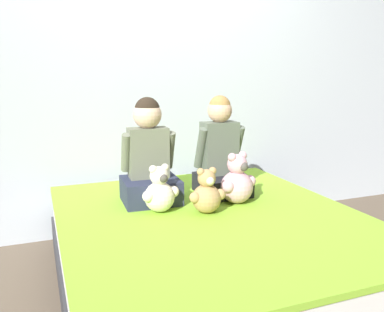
{
  "coord_description": "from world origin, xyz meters",
  "views": [
    {
      "loc": [
        -0.88,
        -1.98,
        1.22
      ],
      "look_at": [
        0.0,
        0.3,
        0.72
      ],
      "focal_mm": 38.0,
      "sensor_mm": 36.0,
      "label": 1
    }
  ],
  "objects_px": {
    "child_on_left": "(149,159)",
    "child_on_right": "(220,154)",
    "teddy_bear_held_by_right_child": "(237,182)",
    "bed": "(211,252)",
    "teddy_bear_held_by_left_child": "(160,192)",
    "teddy_bear_between_children": "(207,194)"
  },
  "relations": [
    {
      "from": "child_on_right",
      "to": "teddy_bear_between_children",
      "type": "height_order",
      "value": "child_on_right"
    },
    {
      "from": "teddy_bear_held_by_right_child",
      "to": "bed",
      "type": "bearing_deg",
      "value": -166.39
    },
    {
      "from": "bed",
      "to": "teddy_bear_held_by_right_child",
      "type": "bearing_deg",
      "value": 31.82
    },
    {
      "from": "child_on_right",
      "to": "teddy_bear_between_children",
      "type": "distance_m",
      "value": 0.44
    },
    {
      "from": "child_on_left",
      "to": "teddy_bear_held_by_left_child",
      "type": "bearing_deg",
      "value": -87.59
    },
    {
      "from": "teddy_bear_held_by_left_child",
      "to": "teddy_bear_held_by_right_child",
      "type": "xyz_separation_m",
      "value": [
        0.49,
        -0.01,
        0.02
      ]
    },
    {
      "from": "child_on_left",
      "to": "teddy_bear_between_children",
      "type": "distance_m",
      "value": 0.44
    },
    {
      "from": "teddy_bear_held_by_right_child",
      "to": "teddy_bear_between_children",
      "type": "xyz_separation_m",
      "value": [
        -0.24,
        -0.1,
        -0.02
      ]
    },
    {
      "from": "child_on_right",
      "to": "teddy_bear_held_by_left_child",
      "type": "distance_m",
      "value": 0.55
    },
    {
      "from": "teddy_bear_held_by_right_child",
      "to": "child_on_left",
      "type": "bearing_deg",
      "value": 135.98
    },
    {
      "from": "child_on_right",
      "to": "teddy_bear_held_by_right_child",
      "type": "xyz_separation_m",
      "value": [
        0.0,
        -0.24,
        -0.13
      ]
    },
    {
      "from": "bed",
      "to": "teddy_bear_between_children",
      "type": "xyz_separation_m",
      "value": [
        -0.01,
        0.04,
        0.33
      ]
    },
    {
      "from": "child_on_left",
      "to": "child_on_right",
      "type": "height_order",
      "value": "same"
    },
    {
      "from": "child_on_right",
      "to": "bed",
      "type": "bearing_deg",
      "value": -122.14
    },
    {
      "from": "teddy_bear_held_by_right_child",
      "to": "teddy_bear_between_children",
      "type": "relative_size",
      "value": 1.2
    },
    {
      "from": "child_on_right",
      "to": "teddy_bear_held_by_left_child",
      "type": "height_order",
      "value": "child_on_right"
    },
    {
      "from": "bed",
      "to": "child_on_left",
      "type": "height_order",
      "value": "child_on_left"
    },
    {
      "from": "child_on_left",
      "to": "child_on_right",
      "type": "distance_m",
      "value": 0.48
    },
    {
      "from": "child_on_left",
      "to": "teddy_bear_held_by_right_child",
      "type": "height_order",
      "value": "child_on_left"
    },
    {
      "from": "bed",
      "to": "teddy_bear_held_by_right_child",
      "type": "height_order",
      "value": "teddy_bear_held_by_right_child"
    },
    {
      "from": "child_on_right",
      "to": "teddy_bear_held_by_left_child",
      "type": "xyz_separation_m",
      "value": [
        -0.48,
        -0.22,
        -0.15
      ]
    },
    {
      "from": "bed",
      "to": "child_on_left",
      "type": "xyz_separation_m",
      "value": [
        -0.25,
        0.38,
        0.49
      ]
    }
  ]
}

